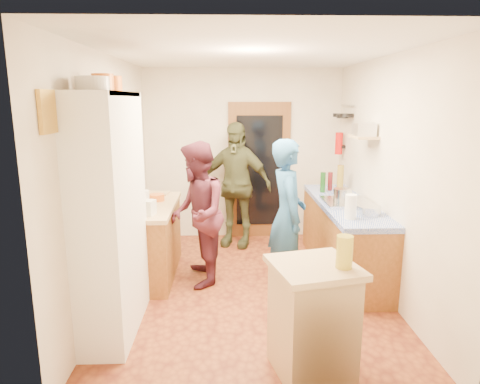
{
  "coord_description": "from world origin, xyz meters",
  "views": [
    {
      "loc": [
        -0.25,
        -4.57,
        2.13
      ],
      "look_at": [
        -0.1,
        0.15,
        1.11
      ],
      "focal_mm": 32.0,
      "sensor_mm": 36.0,
      "label": 1
    }
  ],
  "objects_px": {
    "hutch_body": "(111,216)",
    "person_back": "(236,185)",
    "right_counter_base": "(343,239)",
    "person_left": "(199,213)",
    "island_base": "(312,322)",
    "person_hob": "(291,216)"
  },
  "relations": [
    {
      "from": "hutch_body",
      "to": "person_back",
      "type": "bearing_deg",
      "value": 63.21
    },
    {
      "from": "right_counter_base",
      "to": "person_back",
      "type": "distance_m",
      "value": 1.75
    },
    {
      "from": "person_left",
      "to": "person_back",
      "type": "distance_m",
      "value": 1.39
    },
    {
      "from": "right_counter_base",
      "to": "island_base",
      "type": "relative_size",
      "value": 2.56
    },
    {
      "from": "island_base",
      "to": "person_left",
      "type": "bearing_deg",
      "value": 118.91
    },
    {
      "from": "right_counter_base",
      "to": "person_left",
      "type": "xyz_separation_m",
      "value": [
        -1.77,
        -0.26,
        0.42
      ]
    },
    {
      "from": "right_counter_base",
      "to": "island_base",
      "type": "height_order",
      "value": "island_base"
    },
    {
      "from": "person_hob",
      "to": "person_left",
      "type": "relative_size",
      "value": 1.02
    },
    {
      "from": "hutch_body",
      "to": "person_hob",
      "type": "distance_m",
      "value": 1.97
    },
    {
      "from": "person_hob",
      "to": "person_left",
      "type": "height_order",
      "value": "person_hob"
    },
    {
      "from": "hutch_body",
      "to": "person_left",
      "type": "height_order",
      "value": "hutch_body"
    },
    {
      "from": "island_base",
      "to": "person_hob",
      "type": "distance_m",
      "value": 1.64
    },
    {
      "from": "person_back",
      "to": "right_counter_base",
      "type": "bearing_deg",
      "value": -18.76
    },
    {
      "from": "person_hob",
      "to": "person_back",
      "type": "relative_size",
      "value": 0.94
    },
    {
      "from": "person_left",
      "to": "person_back",
      "type": "xyz_separation_m",
      "value": [
        0.46,
        1.31,
        0.07
      ]
    },
    {
      "from": "hutch_body",
      "to": "person_left",
      "type": "distance_m",
      "value": 1.3
    },
    {
      "from": "right_counter_base",
      "to": "person_back",
      "type": "bearing_deg",
      "value": 141.46
    },
    {
      "from": "hutch_body",
      "to": "person_back",
      "type": "distance_m",
      "value": 2.64
    },
    {
      "from": "right_counter_base",
      "to": "person_hob",
      "type": "height_order",
      "value": "person_hob"
    },
    {
      "from": "hutch_body",
      "to": "person_back",
      "type": "height_order",
      "value": "hutch_body"
    },
    {
      "from": "person_hob",
      "to": "right_counter_base",
      "type": "bearing_deg",
      "value": -60.68
    },
    {
      "from": "right_counter_base",
      "to": "person_left",
      "type": "distance_m",
      "value": 1.84
    }
  ]
}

